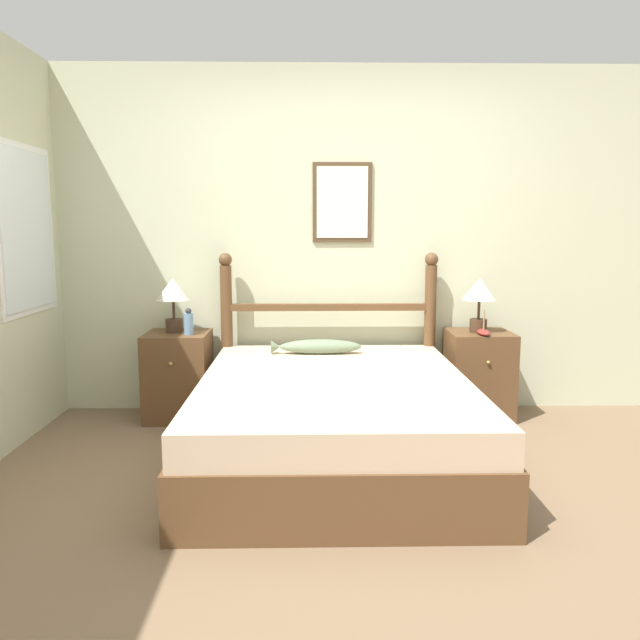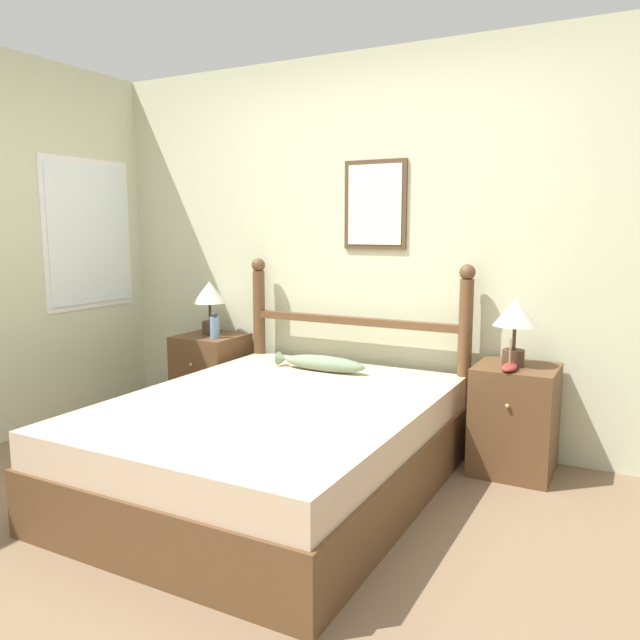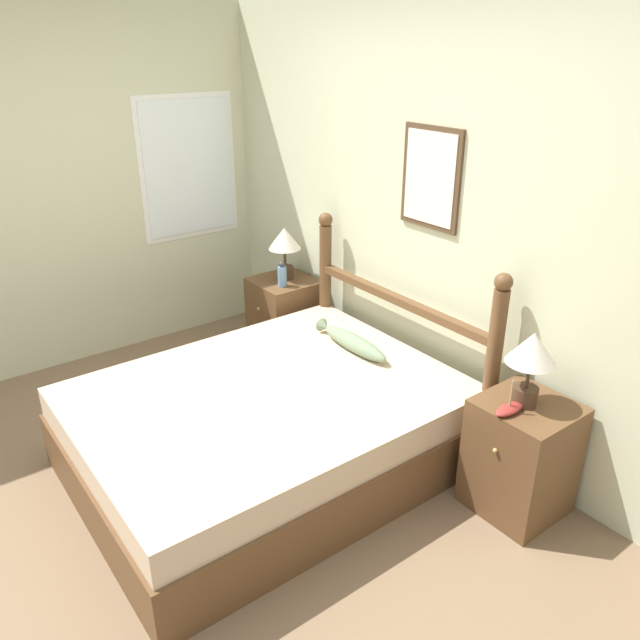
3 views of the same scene
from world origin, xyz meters
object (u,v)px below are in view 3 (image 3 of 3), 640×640
nightstand_right (521,456)px  bottle (282,275)px  bed (267,428)px  table_lamp_left (285,243)px  fish_pillow (352,342)px  nightstand_left (285,318)px  table_lamp_right (531,355)px  model_boat (509,409)px

nightstand_right → bottle: bearing=-177.8°
bottle → bed: bearing=-38.1°
table_lamp_left → fish_pillow: size_ratio=0.62×
nightstand_left → fish_pillow: 1.05m
table_lamp_left → fish_pillow: 1.11m
table_lamp_right → model_boat: bearing=-88.0°
bed → fish_pillow: 0.77m
bottle → model_boat: size_ratio=1.03×
fish_pillow → model_boat: bearing=0.9°
table_lamp_left → nightstand_right: bearing=-0.9°
bed → nightstand_right: nightstand_right is taller
nightstand_left → table_lamp_right: 2.25m
nightstand_left → fish_pillow: size_ratio=1.00×
bed → table_lamp_right: bearing=38.1°
bed → nightstand_left: (-1.10, 0.86, 0.07)m
bed → table_lamp_left: table_lamp_left is taller
nightstand_left → table_lamp_left: bearing=126.5°
table_lamp_left → nightstand_left: bearing=-53.5°
table_lamp_right → model_boat: size_ratio=2.12×
bottle → model_boat: (2.07, -0.06, -0.06)m
model_boat → nightstand_right: bearing=83.6°
bottle → table_lamp_right: bearing=1.7°
bed → nightstand_left: bearing=141.9°
bottle → nightstand_right: bearing=2.2°
nightstand_left → table_lamp_right: (2.17, -0.02, 0.59)m
bed → table_lamp_right: size_ratio=5.29×
bed → bottle: 1.35m
bed → model_boat: size_ratio=11.24×
fish_pillow → bed: bearing=-82.8°
nightstand_right → table_lamp_right: (-0.02, -0.02, 0.59)m
nightstand_right → table_lamp_left: bearing=179.1°
bed → bottle: bottle is taller
fish_pillow → nightstand_left: bearing=171.0°
model_boat → bed: bearing=-146.3°
bottle → fish_pillow: (0.91, -0.08, -0.16)m
nightstand_left → nightstand_right: size_ratio=1.00×
bed → table_lamp_left: bearing=141.4°
table_lamp_left → table_lamp_right: (2.19, -0.05, 0.00)m
nightstand_right → fish_pillow: bearing=-172.3°
table_lamp_right → model_boat: (0.00, -0.12, -0.26)m
bed → nightstand_left: nightstand_left is taller
table_lamp_right → nightstand_right: bearing=39.2°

